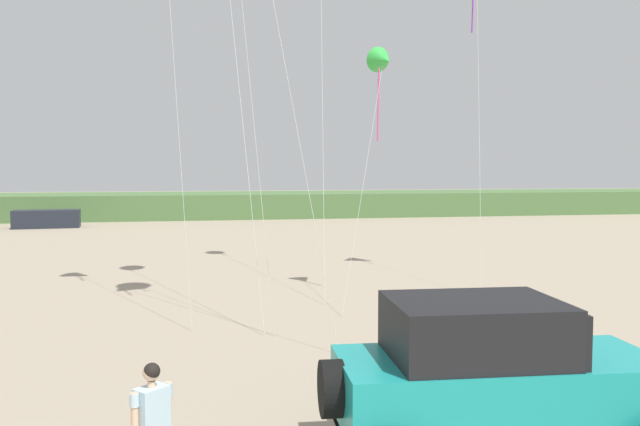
{
  "coord_description": "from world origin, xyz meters",
  "views": [
    {
      "loc": [
        -1.38,
        -4.26,
        4.07
      ],
      "look_at": [
        0.43,
        5.09,
        3.41
      ],
      "focal_mm": 37.49,
      "sensor_mm": 36.0,
      "label": 1
    }
  ],
  "objects_px": {
    "jeep": "(493,375)",
    "distant_sedan": "(47,219)",
    "person_watching": "(152,421)",
    "kite_red_delta": "(383,61)"
  },
  "relations": [
    {
      "from": "jeep",
      "to": "distant_sedan",
      "type": "xyz_separation_m",
      "value": [
        -13.57,
        38.68,
        -0.6
      ]
    },
    {
      "from": "distant_sedan",
      "to": "kite_red_delta",
      "type": "distance_m",
      "value": 32.17
    },
    {
      "from": "person_watching",
      "to": "distant_sedan",
      "type": "bearing_deg",
      "value": 103.07
    },
    {
      "from": "distant_sedan",
      "to": "kite_red_delta",
      "type": "relative_size",
      "value": 0.54
    },
    {
      "from": "jeep",
      "to": "distant_sedan",
      "type": "relative_size",
      "value": 1.17
    },
    {
      "from": "distant_sedan",
      "to": "person_watching",
      "type": "bearing_deg",
      "value": -82.06
    },
    {
      "from": "jeep",
      "to": "kite_red_delta",
      "type": "relative_size",
      "value": 0.63
    },
    {
      "from": "jeep",
      "to": "distant_sedan",
      "type": "bearing_deg",
      "value": 109.34
    },
    {
      "from": "person_watching",
      "to": "distant_sedan",
      "type": "relative_size",
      "value": 0.4
    },
    {
      "from": "person_watching",
      "to": "kite_red_delta",
      "type": "relative_size",
      "value": 0.21
    }
  ]
}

